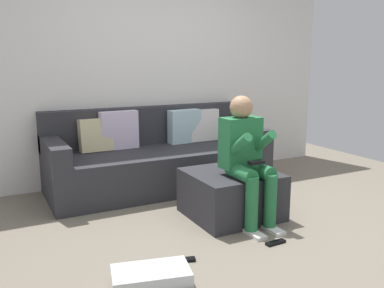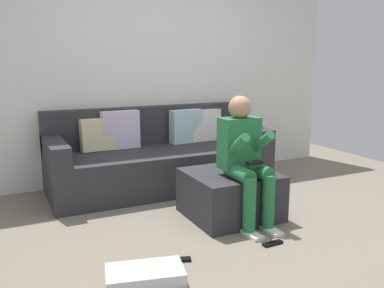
# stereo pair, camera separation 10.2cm
# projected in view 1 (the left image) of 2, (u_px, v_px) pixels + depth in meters

# --- Properties ---
(ground_plane) EXTENTS (6.34, 6.34, 0.00)m
(ground_plane) POSITION_uv_depth(u_px,v_px,m) (244.00, 230.00, 3.57)
(ground_plane) COLOR slate
(wall_back) EXTENTS (4.87, 0.10, 2.70)m
(wall_back) POSITION_uv_depth(u_px,v_px,m) (155.00, 68.00, 5.03)
(wall_back) COLOR silver
(wall_back) RESTS_ON ground_plane
(couch_sectional) EXTENTS (2.47, 0.95, 0.90)m
(couch_sectional) POSITION_uv_depth(u_px,v_px,m) (158.00, 159.00, 4.76)
(couch_sectional) COLOR #2D2D33
(couch_sectional) RESTS_ON ground_plane
(ottoman) EXTENTS (0.78, 0.74, 0.43)m
(ottoman) POSITION_uv_depth(u_px,v_px,m) (231.00, 194.00, 3.87)
(ottoman) COLOR #2D2D33
(ottoman) RESTS_ON ground_plane
(person_seated) EXTENTS (0.35, 0.60, 1.14)m
(person_seated) POSITION_uv_depth(u_px,v_px,m) (246.00, 154.00, 3.63)
(person_seated) COLOR #26723F
(person_seated) RESTS_ON ground_plane
(storage_bin) EXTENTS (0.56, 0.39, 0.09)m
(storage_bin) POSITION_uv_depth(u_px,v_px,m) (151.00, 276.00, 2.73)
(storage_bin) COLOR silver
(storage_bin) RESTS_ON ground_plane
(remote_near_ottoman) EXTENTS (0.18, 0.06, 0.02)m
(remote_near_ottoman) POSITION_uv_depth(u_px,v_px,m) (276.00, 243.00, 3.30)
(remote_near_ottoman) COLOR black
(remote_near_ottoman) RESTS_ON ground_plane
(remote_by_storage_bin) EXTENTS (0.18, 0.10, 0.02)m
(remote_by_storage_bin) POSITION_uv_depth(u_px,v_px,m) (184.00, 260.00, 3.01)
(remote_by_storage_bin) COLOR black
(remote_by_storage_bin) RESTS_ON ground_plane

